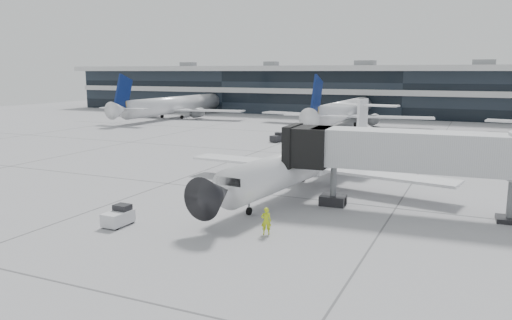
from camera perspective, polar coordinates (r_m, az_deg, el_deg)
The scene contains 10 objects.
ground at distance 40.84m, azimuth 1.65°, elevation -3.99°, with size 220.00×220.00×0.00m, color gray.
terminal at distance 119.64m, azimuth 17.13°, elevation 7.30°, with size 170.00×22.00×10.00m, color black.
bg_jet_left at distance 110.05m, azimuth -9.01°, elevation 4.80°, with size 32.00×40.00×9.60m, color silver, non-canonical shape.
bg_jet_center at distance 94.99m, azimuth 10.05°, elevation 3.95°, with size 32.00×40.00×9.60m, color silver, non-canonical shape.
regional_jet at distance 43.68m, azimuth 6.55°, elevation 0.10°, with size 24.42×30.49×7.04m.
jet_bridge at distance 36.53m, azimuth 19.46°, elevation 0.80°, with size 18.82×4.71×6.04m.
ramp_worker at distance 30.91m, azimuth 1.17°, elevation -6.98°, with size 0.63×0.41×1.73m, color #BFDC17.
baggage_tug at distance 33.98m, azimuth -15.42°, elevation -6.25°, with size 1.27×2.08×1.30m.
traffic_cone at distance 50.47m, azimuth 4.28°, elevation -0.99°, with size 0.48×0.48×0.53m.
far_tug at distance 71.30m, azimuth 2.48°, elevation 2.56°, with size 1.75×2.32×1.31m.
Camera 1 is at (15.24, -36.56, 9.95)m, focal length 35.00 mm.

